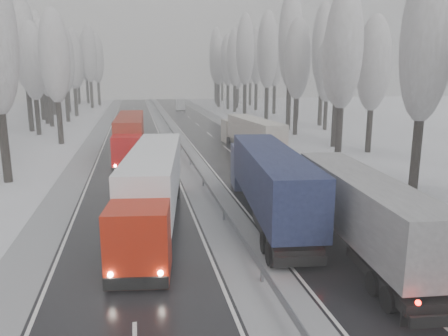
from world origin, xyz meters
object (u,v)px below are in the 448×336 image
object	(u,v)px
truck_red_white	(153,184)
truck_red_red	(130,134)
truck_grey_tarp	(353,203)
truck_blue_box	(267,177)
truck_cream_box	(251,132)
box_truck_distant	(181,104)

from	to	relation	value
truck_red_white	truck_red_red	world-z (taller)	truck_red_white
truck_grey_tarp	truck_red_red	size ratio (longest dim) A/B	0.93
truck_grey_tarp	truck_blue_box	xyz separation A→B (m)	(-2.81, 5.24, 0.22)
truck_blue_box	truck_cream_box	bearing A→B (deg)	83.52
truck_cream_box	truck_red_white	bearing A→B (deg)	-123.35
box_truck_distant	truck_red_white	distance (m)	78.35
truck_red_red	truck_red_white	bearing A→B (deg)	-84.25
truck_cream_box	truck_red_red	bearing A→B (deg)	176.86
truck_blue_box	box_truck_distant	world-z (taller)	truck_blue_box
truck_cream_box	truck_blue_box	bearing A→B (deg)	-107.58
truck_cream_box	box_truck_distant	size ratio (longest dim) A/B	2.06
truck_grey_tarp	truck_red_white	size ratio (longest dim) A/B	0.93
truck_blue_box	truck_cream_box	distance (m)	21.85
truck_blue_box	truck_grey_tarp	bearing A→B (deg)	-55.84
truck_cream_box	box_truck_distant	distance (m)	56.42
truck_cream_box	truck_red_red	xyz separation A→B (m)	(-12.89, -0.45, 0.26)
truck_blue_box	truck_red_white	world-z (taller)	truck_blue_box
truck_cream_box	box_truck_distant	world-z (taller)	truck_cream_box
truck_blue_box	truck_red_white	size ratio (longest dim) A/B	1.01
truck_blue_box	truck_red_red	xyz separation A→B (m)	(-8.18, 20.89, -0.04)
box_truck_distant	truck_red_red	distance (m)	57.91
truck_grey_tarp	box_truck_distant	world-z (taller)	truck_grey_tarp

